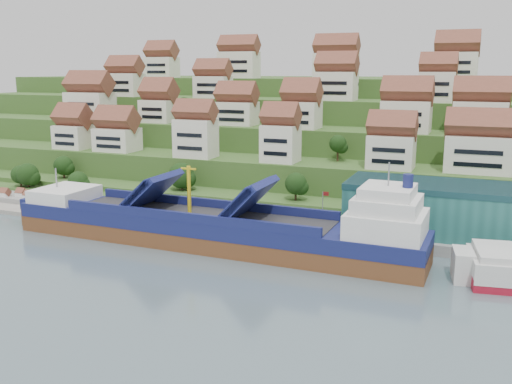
% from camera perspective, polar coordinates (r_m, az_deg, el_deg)
% --- Properties ---
extents(ground, '(300.00, 300.00, 0.00)m').
position_cam_1_polar(ground, '(114.16, -3.56, -5.23)').
color(ground, slate).
rests_on(ground, ground).
extents(quay, '(180.00, 14.00, 2.20)m').
position_cam_1_polar(quay, '(120.98, 8.15, -3.78)').
color(quay, gray).
rests_on(quay, ground).
extents(pebble_beach, '(45.00, 20.00, 1.00)m').
position_cam_1_polar(pebble_beach, '(156.05, -21.16, -1.09)').
color(pebble_beach, gray).
rests_on(pebble_beach, ground).
extents(hillside, '(260.00, 128.00, 31.00)m').
position_cam_1_polar(hillside, '(208.48, 8.81, 5.59)').
color(hillside, '#2D4C1E').
rests_on(hillside, ground).
extents(hillside_village, '(156.12, 61.57, 28.94)m').
position_cam_1_polar(hillside_village, '(164.57, 6.41, 8.67)').
color(hillside_village, white).
rests_on(hillside_village, ground).
extents(hillside_trees, '(141.02, 62.45, 31.58)m').
position_cam_1_polar(hillside_trees, '(155.76, 0.25, 5.86)').
color(hillside_trees, '#1B3A13').
rests_on(hillside_trees, ground).
extents(warehouse, '(60.00, 15.00, 10.00)m').
position_cam_1_polar(warehouse, '(118.33, 23.70, -2.02)').
color(warehouse, '#276B65').
rests_on(warehouse, quay).
extents(flagpole, '(1.28, 0.16, 8.00)m').
position_cam_1_polar(flagpole, '(115.27, 6.72, -1.57)').
color(flagpole, gray).
rests_on(flagpole, quay).
extents(beach_huts, '(14.40, 3.70, 2.20)m').
position_cam_1_polar(beach_huts, '(156.19, -22.05, -0.55)').
color(beach_huts, white).
rests_on(beach_huts, pebble_beach).
extents(cargo_ship, '(84.20, 14.57, 18.70)m').
position_cam_1_polar(cargo_ship, '(111.73, -3.64, -3.75)').
color(cargo_ship, brown).
rests_on(cargo_ship, ground).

